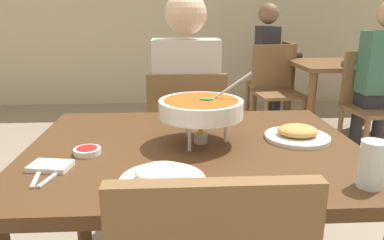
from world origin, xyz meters
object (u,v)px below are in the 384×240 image
at_px(rice_plate, 162,177).
at_px(chair_bg_corner, 275,85).
at_px(curry_bowl, 201,109).
at_px(patron_bg_left, 270,56).
at_px(dining_table_main, 194,173).
at_px(chair_diner_main, 186,139).
at_px(diner_main, 186,97).
at_px(chair_bg_left, 277,78).
at_px(dining_table_far, 344,76).
at_px(patron_bg_right, 381,71).
at_px(sauce_dish, 87,151).
at_px(appetizer_plate, 297,134).
at_px(chair_bg_right, 371,99).
at_px(drink_glass, 372,167).

height_order(rice_plate, chair_bg_corner, chair_bg_corner).
relative_size(curry_bowl, patron_bg_left, 0.25).
xyz_separation_m(dining_table_main, curry_bowl, (0.02, 0.02, 0.24)).
bearing_deg(chair_diner_main, rice_plate, -95.82).
distance_m(chair_diner_main, diner_main, 0.24).
xyz_separation_m(dining_table_main, chair_bg_left, (1.09, 2.72, -0.13)).
relative_size(diner_main, dining_table_far, 1.31).
relative_size(dining_table_main, rice_plate, 4.91).
bearing_deg(dining_table_main, dining_table_far, 54.10).
distance_m(rice_plate, patron_bg_left, 3.30).
distance_m(dining_table_main, diner_main, 0.79).
xyz_separation_m(rice_plate, patron_bg_right, (1.75, 1.97, -0.02)).
xyz_separation_m(diner_main, curry_bowl, (0.02, -0.76, 0.13)).
bearing_deg(sauce_dish, appetizer_plate, 8.28).
xyz_separation_m(chair_diner_main, chair_bg_right, (1.59, 0.93, 0.00)).
bearing_deg(chair_diner_main, patron_bg_right, 29.36).
relative_size(drink_glass, chair_bg_right, 0.14).
distance_m(rice_plate, chair_bg_right, 2.62).
height_order(chair_bg_left, chair_bg_right, same).
distance_m(diner_main, curry_bowl, 0.77).
xyz_separation_m(chair_bg_right, chair_bg_corner, (-0.64, 0.66, 0.00)).
xyz_separation_m(drink_glass, patron_bg_right, (1.19, 2.02, -0.06)).
bearing_deg(sauce_dish, curry_bowl, 12.86).
xyz_separation_m(sauce_dish, patron_bg_right, (2.01, 1.74, -0.01)).
distance_m(dining_table_main, chair_bg_corner, 2.52).
xyz_separation_m(chair_diner_main, patron_bg_left, (1.02, 2.06, 0.24)).
xyz_separation_m(rice_plate, sauce_dish, (-0.26, 0.24, -0.01)).
height_order(rice_plate, sauce_dish, rice_plate).
bearing_deg(rice_plate, chair_bg_left, 68.33).
height_order(dining_table_main, chair_diner_main, chair_diner_main).
distance_m(chair_diner_main, chair_bg_corner, 1.85).
bearing_deg(rice_plate, chair_bg_right, 49.23).
distance_m(sauce_dish, patron_bg_left, 3.18).
height_order(sauce_dish, drink_glass, drink_glass).
height_order(chair_bg_left, chair_bg_corner, same).
bearing_deg(chair_bg_left, chair_bg_right, -64.56).
height_order(chair_diner_main, chair_bg_right, same).
relative_size(rice_plate, chair_bg_right, 0.27).
relative_size(diner_main, patron_bg_left, 1.00).
bearing_deg(drink_glass, curry_bowl, 139.12).
relative_size(curry_bowl, drink_glass, 2.56).
bearing_deg(chair_bg_right, diner_main, -150.75).
relative_size(appetizer_plate, chair_bg_right, 0.27).
height_order(appetizer_plate, dining_table_far, appetizer_plate).
height_order(diner_main, dining_table_far, diner_main).
bearing_deg(rice_plate, dining_table_main, 70.46).
height_order(chair_bg_right, patron_bg_left, patron_bg_left).
distance_m(chair_diner_main, drink_glass, 1.22).
xyz_separation_m(diner_main, patron_bg_right, (1.64, 0.89, 0.00)).
relative_size(appetizer_plate, dining_table_far, 0.24).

